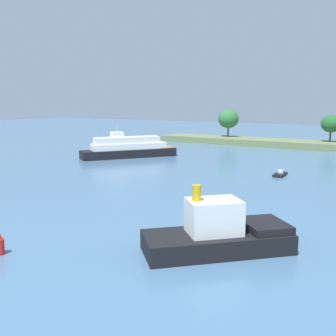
{
  "coord_description": "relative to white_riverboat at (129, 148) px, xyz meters",
  "views": [
    {
      "loc": [
        39.33,
        -13.14,
        11.27
      ],
      "look_at": [
        5.7,
        37.45,
        1.2
      ],
      "focal_mm": 42.0,
      "sensor_mm": 36.0,
      "label": 1
    }
  ],
  "objects": [
    {
      "name": "white_riverboat",
      "position": [
        0.0,
        0.0,
        0.0
      ],
      "size": [
        14.34,
        19.17,
        6.82
      ],
      "color": "black",
      "rests_on": "ground"
    },
    {
      "name": "tugboat",
      "position": [
        39.46,
        -37.35,
        -0.5
      ],
      "size": [
        10.88,
        11.14,
        5.29
      ],
      "color": "black",
      "rests_on": "ground"
    },
    {
      "name": "fishing_skiff",
      "position": [
        33.24,
        -3.3,
        -1.65
      ],
      "size": [
        1.85,
        4.1,
        0.88
      ],
      "color": "black",
      "rests_on": "ground"
    }
  ]
}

